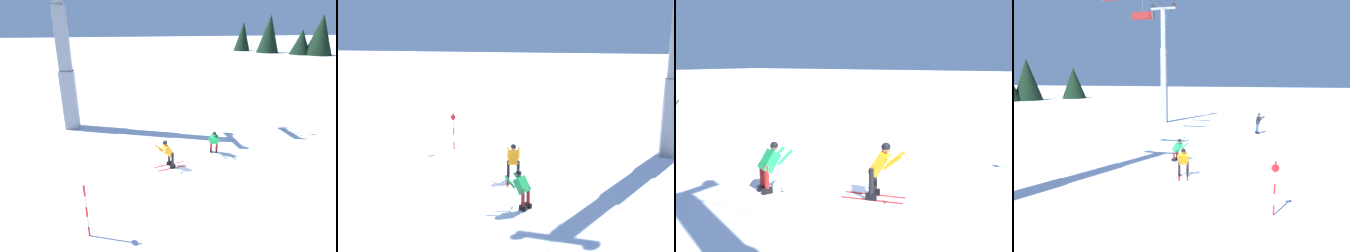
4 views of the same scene
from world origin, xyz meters
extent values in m
plane|color=white|center=(0.00, 0.00, 0.00)|extent=(260.00, 260.00, 0.00)
cube|color=red|center=(-0.74, 0.86, 0.01)|extent=(1.59, 0.46, 0.01)
cube|color=black|center=(-0.74, 0.86, 0.09)|extent=(0.30, 0.17, 0.16)
cylinder|color=black|center=(-0.74, 0.86, 0.50)|extent=(0.13, 0.13, 0.66)
cube|color=red|center=(-0.84, 1.26, 0.01)|extent=(1.59, 0.46, 0.01)
cube|color=black|center=(-0.84, 1.26, 0.09)|extent=(0.30, 0.17, 0.16)
cylinder|color=black|center=(-0.84, 1.26, 0.50)|extent=(0.13, 0.13, 0.66)
cube|color=orange|center=(-0.94, 1.02, 0.92)|extent=(0.62, 0.53, 0.66)
sphere|color=#997051|center=(-1.10, 0.99, 1.31)|extent=(0.22, 0.22, 0.22)
sphere|color=black|center=(-1.10, 0.99, 1.35)|extent=(0.24, 0.24, 0.24)
cylinder|color=orange|center=(-1.25, 0.71, 1.03)|extent=(0.50, 0.20, 0.43)
cylinder|color=gray|center=(-1.28, 0.66, 0.43)|extent=(0.44, 0.24, 1.13)
cylinder|color=black|center=(-1.10, 0.65, 0.05)|extent=(0.07, 0.07, 0.01)
cylinder|color=orange|center=(-1.36, 1.16, 1.03)|extent=(0.50, 0.20, 0.43)
cylinder|color=gray|center=(-1.41, 1.19, 0.43)|extent=(0.49, 0.03, 1.13)
cylinder|color=black|center=(-1.25, 1.28, 0.05)|extent=(0.07, 0.07, 0.01)
cube|color=gray|center=(16.85, 7.66, 1.93)|extent=(0.66, 0.66, 3.86)
cube|color=gray|center=(16.85, 7.66, 5.78)|extent=(0.55, 0.55, 3.86)
cube|color=gray|center=(16.85, 7.66, 9.64)|extent=(0.44, 0.44, 3.86)
cube|color=gray|center=(16.85, 7.66, 11.66)|extent=(0.28, 2.59, 0.18)
cylinder|color=black|center=(16.85, 8.78, 11.91)|extent=(0.10, 0.44, 0.44)
cylinder|color=black|center=(16.85, 6.55, 11.91)|extent=(0.10, 0.44, 0.44)
cylinder|color=#4C4F54|center=(11.14, 7.66, 11.10)|extent=(0.07, 0.07, 1.73)
cube|color=maroon|center=(11.14, 7.66, 9.69)|extent=(0.45, 1.89, 0.06)
cube|color=maroon|center=(10.94, 7.66, 9.96)|extent=(0.06, 1.89, 0.55)
cylinder|color=#4C4F54|center=(11.44, 7.66, 9.99)|extent=(0.04, 1.79, 0.04)
cube|color=#4C4F54|center=(11.14, 8.61, 9.96)|extent=(0.57, 0.05, 0.63)
cube|color=#4C4F54|center=(11.14, 6.72, 9.96)|extent=(0.57, 0.05, 0.63)
cylinder|color=red|center=(-4.41, -3.16, 0.20)|extent=(0.07, 0.07, 0.39)
cylinder|color=white|center=(-4.41, -3.16, 0.59)|extent=(0.07, 0.07, 0.39)
cylinder|color=red|center=(-4.41, -3.16, 0.99)|extent=(0.07, 0.07, 0.39)
cylinder|color=white|center=(-4.41, -3.16, 1.38)|extent=(0.07, 0.07, 0.39)
cylinder|color=red|center=(-4.41, -3.16, 1.78)|extent=(0.07, 0.07, 0.39)
cylinder|color=red|center=(-4.40, -3.16, 1.72)|extent=(0.02, 0.28, 0.28)
cube|color=white|center=(12.43, -2.08, 0.01)|extent=(0.48, 1.60, 0.01)
cube|color=black|center=(12.43, -2.08, 0.09)|extent=(0.17, 0.30, 0.16)
cylinder|color=navy|center=(12.43, -2.08, 0.60)|extent=(0.13, 0.13, 0.85)
cube|color=white|center=(12.09, -2.17, 0.01)|extent=(0.48, 1.60, 0.01)
cube|color=black|center=(12.09, -2.17, 0.09)|extent=(0.17, 0.30, 0.16)
cylinder|color=navy|center=(12.09, -2.17, 0.60)|extent=(0.13, 0.13, 0.85)
cube|color=black|center=(12.28, -2.18, 1.16)|extent=(0.50, 0.45, 0.67)
sphere|color=beige|center=(12.29, -2.23, 1.61)|extent=(0.23, 0.23, 0.23)
sphere|color=black|center=(12.29, -2.23, 1.64)|extent=(0.25, 0.25, 0.25)
cylinder|color=black|center=(12.57, -2.39, 1.31)|extent=(0.20, 0.52, 0.45)
cylinder|color=gray|center=(12.62, -2.43, 0.57)|extent=(0.21, 0.36, 1.21)
cylinder|color=black|center=(12.63, -2.25, 0.05)|extent=(0.07, 0.07, 0.01)
cylinder|color=black|center=(12.12, -2.50, 1.31)|extent=(0.20, 0.52, 0.45)
cylinder|color=gray|center=(12.09, -2.56, 0.57)|extent=(0.02, 0.40, 1.21)
cylinder|color=black|center=(12.00, -2.40, 0.05)|extent=(0.07, 0.07, 0.01)
cube|color=white|center=(1.98, 2.15, 0.01)|extent=(0.76, 1.62, 0.01)
cube|color=black|center=(1.98, 2.15, 0.09)|extent=(0.21, 0.30, 0.16)
cylinder|color=maroon|center=(1.98, 2.15, 0.48)|extent=(0.13, 0.13, 0.61)
cube|color=white|center=(1.71, 2.27, 0.01)|extent=(0.76, 1.62, 0.01)
cube|color=black|center=(1.71, 2.27, 0.09)|extent=(0.21, 0.30, 0.16)
cylinder|color=maroon|center=(1.71, 2.27, 0.48)|extent=(0.13, 0.13, 0.61)
cube|color=green|center=(1.78, 2.07, 0.85)|extent=(0.59, 0.65, 0.61)
sphere|color=#997051|center=(1.72, 1.92, 1.20)|extent=(0.20, 0.20, 0.20)
sphere|color=black|center=(1.72, 1.92, 1.24)|extent=(0.22, 0.22, 0.22)
cylinder|color=green|center=(1.86, 1.65, 0.94)|extent=(0.26, 0.46, 0.41)
cylinder|color=gray|center=(1.89, 1.61, 0.39)|extent=(0.09, 0.49, 1.03)
cylinder|color=black|center=(2.00, 1.75, 0.05)|extent=(0.07, 0.07, 0.01)
cylinder|color=green|center=(1.43, 1.83, 0.94)|extent=(0.26, 0.46, 0.41)
cylinder|color=gray|center=(1.38, 1.83, 0.39)|extent=(0.31, 0.40, 1.03)
cylinder|color=black|center=(1.41, 2.01, 0.05)|extent=(0.07, 0.07, 0.01)
cone|color=black|center=(47.60, 38.31, 3.39)|extent=(5.15, 5.15, 6.77)
cone|color=black|center=(40.14, 44.05, 4.18)|extent=(5.68, 5.68, 8.35)
camera|label=1|loc=(-3.19, -11.00, 6.77)|focal=29.73mm
camera|label=2|loc=(14.26, 5.08, 5.84)|focal=42.31mm
camera|label=3|loc=(-5.01, 9.45, 3.46)|focal=40.93mm
camera|label=4|loc=(-15.71, -2.75, 4.88)|focal=34.58mm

